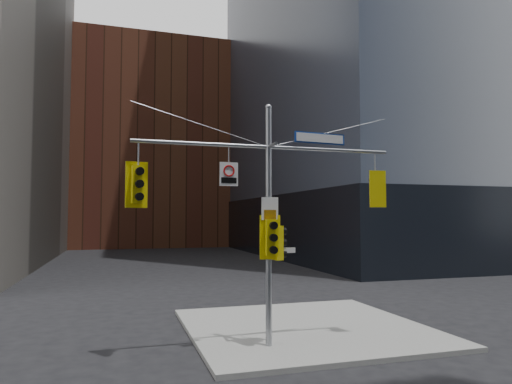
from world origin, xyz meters
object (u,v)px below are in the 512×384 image
traffic_light_pole_front (272,237)px  signal_assembly (269,200)px  street_sign_blade (320,138)px  traffic_light_east_arm (375,189)px  regulatory_sign_arm (229,173)px  traffic_light_pole_side (279,243)px  traffic_light_west_arm (138,184)px

traffic_light_pole_front → signal_assembly: bearing=92.7°
street_sign_blade → traffic_light_pole_front: bearing=-175.8°
traffic_light_east_arm → street_sign_blade: size_ratio=0.67×
traffic_light_east_arm → regulatory_sign_arm: 4.85m
traffic_light_pole_side → street_sign_blade: size_ratio=0.58×
traffic_light_pole_front → regulatory_sign_arm: regulatory_sign_arm is taller
traffic_light_west_arm → signal_assembly: bearing=-10.6°
traffic_light_east_arm → traffic_light_pole_front: size_ratio=0.90×
traffic_light_west_arm → street_sign_blade: (5.46, -0.01, 1.55)m
traffic_light_pole_side → street_sign_blade: street_sign_blade is taller
traffic_light_east_arm → street_sign_blade: street_sign_blade is taller
signal_assembly → traffic_light_east_arm: size_ratio=6.84×
regulatory_sign_arm → street_sign_blade: bearing=-3.6°
traffic_light_east_arm → traffic_light_pole_front: 3.92m
traffic_light_east_arm → regulatory_sign_arm: bearing=3.8°
traffic_light_west_arm → traffic_light_pole_front: traffic_light_west_arm is taller
signal_assembly → traffic_light_east_arm: bearing=0.0°
traffic_light_east_arm → street_sign_blade: 2.48m
traffic_light_west_arm → traffic_light_east_arm: bearing=-10.5°
traffic_light_west_arm → regulatory_sign_arm: bearing=-11.2°
street_sign_blade → regulatory_sign_arm: street_sign_blade is taller
traffic_light_pole_side → regulatory_sign_arm: (-1.54, -0.03, 2.03)m
traffic_light_west_arm → street_sign_blade: bearing=-10.5°
signal_assembly → traffic_light_west_arm: size_ratio=6.24×
signal_assembly → street_sign_blade: (1.68, 0.00, 1.93)m
traffic_light_pole_side → street_sign_blade: (1.36, -0.01, 3.21)m
signal_assembly → traffic_light_pole_side: (0.32, 0.01, -1.28)m
traffic_light_west_arm → traffic_light_pole_side: bearing=-10.4°
regulatory_sign_arm → traffic_light_pole_side: bearing=-2.8°
traffic_light_pole_side → traffic_light_west_arm: bearing=79.9°
traffic_light_pole_front → street_sign_blade: bearing=11.8°
traffic_light_east_arm → street_sign_blade: (-1.93, 0.00, 1.55)m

